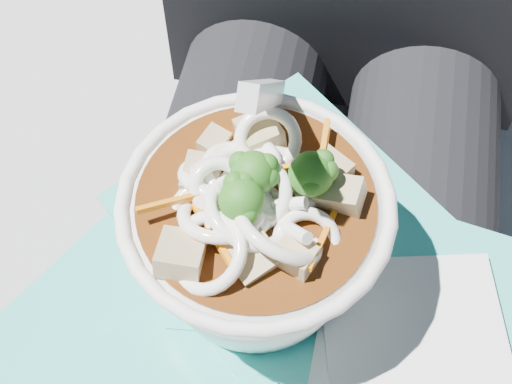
% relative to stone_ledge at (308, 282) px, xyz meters
% --- Properties ---
extents(stone_ledge, '(1.04, 0.59, 0.44)m').
position_rel_stone_ledge_xyz_m(stone_ledge, '(0.00, 0.00, 0.00)').
color(stone_ledge, gray).
rests_on(stone_ledge, ground).
extents(lap, '(0.31, 0.48, 0.14)m').
position_rel_stone_ledge_xyz_m(lap, '(0.00, -0.15, 0.29)').
color(lap, black).
rests_on(lap, stone_ledge).
extents(person_body, '(0.34, 0.94, 0.98)m').
position_rel_stone_ledge_xyz_m(person_body, '(-0.00, -0.06, 0.32)').
color(person_body, black).
rests_on(person_body, ground).
extents(plastic_bag, '(0.39, 0.40, 0.02)m').
position_rel_stone_ledge_xyz_m(plastic_bag, '(-0.03, -0.17, 0.37)').
color(plastic_bag, '#2AAFA2').
rests_on(plastic_bag, lap).
extents(napkins, '(0.14, 0.16, 0.01)m').
position_rel_stone_ledge_xyz_m(napkins, '(0.08, -0.22, 0.38)').
color(napkins, silver).
rests_on(napkins, plastic_bag).
extents(udon_bowl, '(0.21, 0.21, 0.20)m').
position_rel_stone_ledge_xyz_m(udon_bowl, '(-0.03, -0.17, 0.43)').
color(udon_bowl, white).
rests_on(udon_bowl, plastic_bag).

